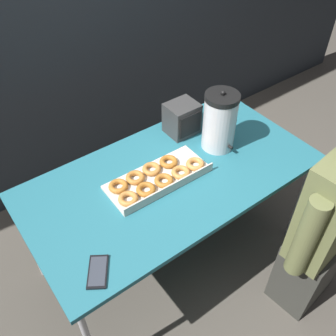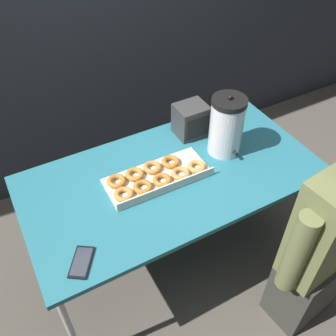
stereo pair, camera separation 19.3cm
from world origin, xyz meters
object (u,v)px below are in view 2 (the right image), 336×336
(donut_box, at_px, (156,177))
(space_heater, at_px, (191,120))
(cell_phone, at_px, (82,262))
(person_seated, at_px, (324,246))
(coffee_urn, at_px, (226,126))

(donut_box, relative_size, space_heater, 2.91)
(donut_box, height_order, cell_phone, donut_box)
(cell_phone, relative_size, person_seated, 0.14)
(coffee_urn, xyz_separation_m, person_seated, (0.12, -0.71, -0.30))
(donut_box, height_order, space_heater, space_heater)
(coffee_urn, distance_m, person_seated, 0.77)
(space_heater, bearing_deg, donut_box, -145.28)
(coffee_urn, height_order, space_heater, coffee_urn)
(donut_box, distance_m, person_seated, 0.89)
(cell_phone, xyz_separation_m, person_seated, (1.07, -0.39, -0.13))
(coffee_urn, bearing_deg, donut_box, -176.48)
(coffee_urn, relative_size, cell_phone, 2.07)
(donut_box, height_order, person_seated, person_seated)
(space_heater, xyz_separation_m, person_seated, (0.20, -0.93, -0.22))
(space_heater, relative_size, person_seated, 0.15)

